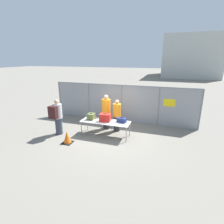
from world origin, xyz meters
The scene contains 12 objects.
ground_plane centered at (0.00, 0.00, 0.00)m, with size 120.00×120.00×0.00m, color slate.
fence_section centered at (0.02, 2.04, 1.15)m, with size 8.50×0.07×2.20m.
inspection_table centered at (-0.19, -0.17, 0.70)m, with size 2.37×0.82×0.74m.
suitcase_olive centered at (-0.96, -0.12, 0.89)m, with size 0.36×0.36×0.32m.
suitcase_red centered at (-0.21, -0.16, 0.93)m, with size 0.55×0.40×0.39m.
suitcase_navy centered at (0.58, -0.05, 0.85)m, with size 0.47×0.31×0.24m.
traveler_hooded centered at (-2.47, -0.77, 0.97)m, with size 0.44×0.68×1.77m.
security_worker_near centered at (0.15, 0.59, 0.86)m, with size 0.41×0.41×1.66m.
security_worker_far centered at (-0.47, 0.71, 0.96)m, with size 0.46×0.46×1.85m.
utility_trailer centered at (0.67, 4.48, 0.39)m, with size 4.26×2.21×0.65m.
distant_hangar centered at (5.78, 32.73, 3.88)m, with size 10.10×12.68×7.76m.
traffic_cone centered at (-1.55, -1.44, 0.26)m, with size 0.45×0.45×0.56m.
Camera 1 is at (2.60, -7.53, 3.66)m, focal length 28.00 mm.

